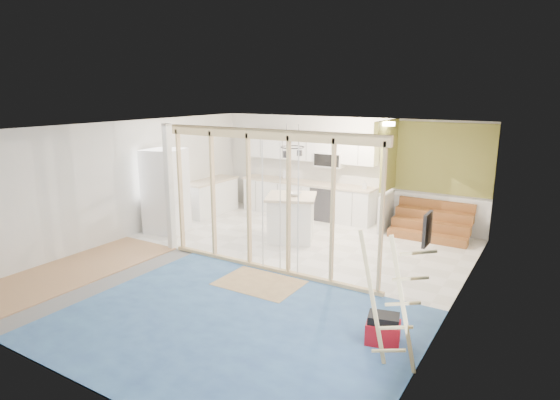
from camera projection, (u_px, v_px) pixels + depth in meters
The scene contains 17 objects.
room at pixel (254, 200), 8.47m from camera, with size 7.01×8.01×2.61m.
floor_overlays at pixel (260, 267), 8.78m from camera, with size 7.00×8.00×0.03m.
stud_frame at pixel (244, 184), 8.51m from camera, with size 4.66×0.14×2.60m.
base_cabinets at pixel (277, 199), 12.27m from camera, with size 4.45×2.24×0.93m.
upper_cabinets at pixel (311, 147), 11.94m from camera, with size 3.60×0.41×0.85m.
green_partition at pixel (421, 195), 10.55m from camera, with size 2.25×1.51×2.60m.
pot_rack at pixel (292, 150), 10.03m from camera, with size 0.52×0.52×0.72m.
sheathing_panel at pixel (415, 275), 5.04m from camera, with size 0.02×4.00×2.60m, color tan.
electrical_panel at pixel (427, 229), 5.48m from camera, with size 0.04×0.30×0.40m, color #37373C.
ceiling_light at pixel (387, 124), 9.96m from camera, with size 0.32×0.32×0.08m, color #FFEABF.
fridge at pixel (166, 191), 10.76m from camera, with size 1.04×1.00×1.94m.
island at pixel (291, 218), 10.22m from camera, with size 1.37×1.37×1.02m.
bowl at pixel (294, 194), 10.07m from camera, with size 0.29×0.29×0.07m, color silver.
soap_bottle_a at pixel (284, 174), 12.53m from camera, with size 0.10×0.10×0.26m, color silver.
soap_bottle_b at pixel (365, 184), 11.21m from camera, with size 0.10×0.10×0.21m, color silver.
toolbox at pixel (383, 330), 6.09m from camera, with size 0.50×0.42×0.41m.
ladder at pixel (391, 302), 5.40m from camera, with size 0.89×0.12×1.66m.
Camera 1 is at (4.69, -6.79, 3.24)m, focal length 30.00 mm.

